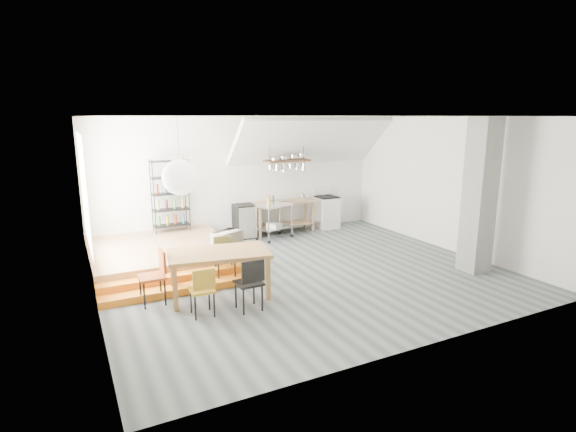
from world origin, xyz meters
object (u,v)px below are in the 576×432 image
dining_table (219,257)px  mini_fridge (244,221)px  stove (326,212)px  rolling_cart (274,217)px

dining_table → mini_fridge: 4.11m
stove → dining_table: bearing=-141.2°
dining_table → mini_fridge: mini_fridge is taller
stove → dining_table: size_ratio=0.61×
dining_table → rolling_cart: size_ratio=1.80×
stove → mini_fridge: (-2.56, 0.04, -0.03)m
mini_fridge → dining_table: bearing=-117.7°
rolling_cart → mini_fridge: bearing=122.2°
rolling_cart → mini_fridge: rolling_cart is taller
rolling_cart → mini_fridge: (-0.66, 0.50, -0.16)m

